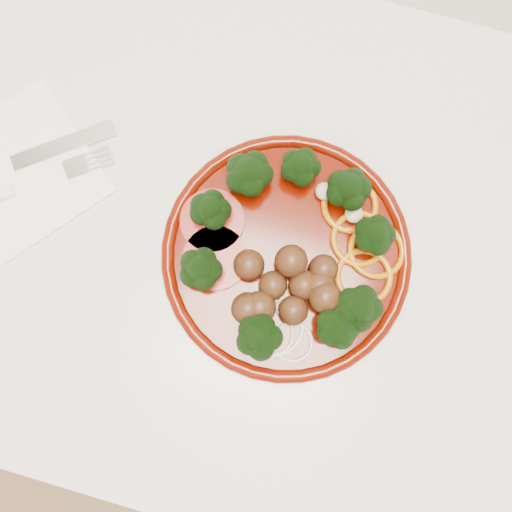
# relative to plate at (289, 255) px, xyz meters

# --- Properties ---
(counter) EXTENTS (2.40, 0.60, 0.90)m
(counter) POSITION_rel_plate_xyz_m (-0.20, 0.01, -0.47)
(counter) COLOR beige
(counter) RESTS_ON ground
(plate) EXTENTS (0.26, 0.26, 0.06)m
(plate) POSITION_rel_plate_xyz_m (0.00, 0.00, 0.00)
(plate) COLOR #4C0A01
(plate) RESTS_ON counter
(napkin) EXTENTS (0.22, 0.22, 0.00)m
(napkin) POSITION_rel_plate_xyz_m (-0.30, 0.01, -0.02)
(napkin) COLOR white
(napkin) RESTS_ON counter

